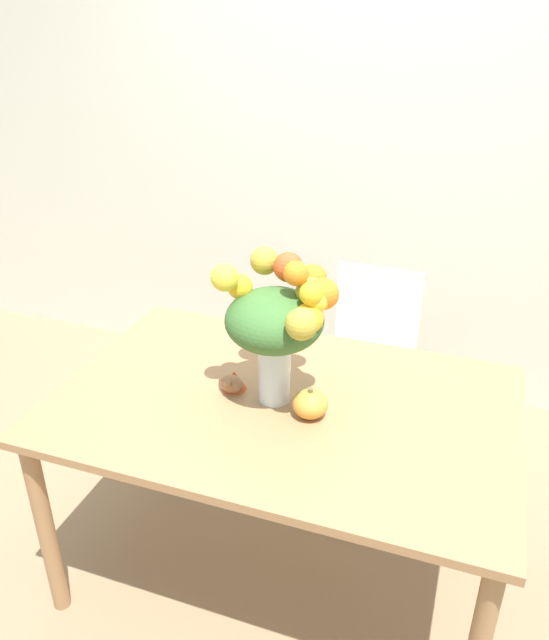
# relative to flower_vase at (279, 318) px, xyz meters

# --- Properties ---
(ground_plane) EXTENTS (12.00, 12.00, 0.00)m
(ground_plane) POSITION_rel_flower_vase_xyz_m (0.02, -0.01, -1.08)
(ground_plane) COLOR #8E7556
(wall_back) EXTENTS (8.00, 0.06, 2.70)m
(wall_back) POSITION_rel_flower_vase_xyz_m (0.02, 1.49, 0.27)
(wall_back) COLOR silver
(wall_back) RESTS_ON ground_plane
(dining_table) EXTENTS (1.53, 0.99, 0.78)m
(dining_table) POSITION_rel_flower_vase_xyz_m (0.02, -0.01, -0.39)
(dining_table) COLOR #9E754C
(dining_table) RESTS_ON ground_plane
(flower_vase) EXTENTS (0.39, 0.36, 0.50)m
(flower_vase) POSITION_rel_flower_vase_xyz_m (0.00, 0.00, 0.00)
(flower_vase) COLOR silver
(flower_vase) RESTS_ON dining_table
(pumpkin) EXTENTS (0.11, 0.11, 0.10)m
(pumpkin) POSITION_rel_flower_vase_xyz_m (0.13, -0.06, -0.26)
(pumpkin) COLOR gold
(pumpkin) RESTS_ON dining_table
(turkey_figurine) EXTENTS (0.08, 0.11, 0.07)m
(turkey_figurine) POSITION_rel_flower_vase_xyz_m (-0.16, -0.00, -0.27)
(turkey_figurine) COLOR #936642
(turkey_figurine) RESTS_ON dining_table
(dining_chair_near_window) EXTENTS (0.43, 0.43, 0.88)m
(dining_chair_near_window) POSITION_rel_flower_vase_xyz_m (0.14, 0.87, -0.61)
(dining_chair_near_window) COLOR white
(dining_chair_near_window) RESTS_ON ground_plane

